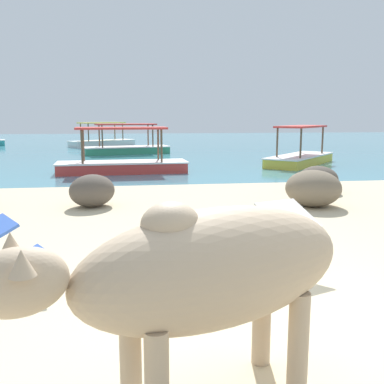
# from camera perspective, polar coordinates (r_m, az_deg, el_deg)

# --- Properties ---
(sand_beach) EXTENTS (18.00, 14.00, 0.04)m
(sand_beach) POSITION_cam_1_polar(r_m,az_deg,el_deg) (3.56, 10.02, -16.64)
(sand_beach) COLOR beige
(sand_beach) RESTS_ON ground
(water_surface) EXTENTS (60.00, 36.00, 0.03)m
(water_surface) POSITION_cam_1_polar(r_m,az_deg,el_deg) (25.09, -5.74, 6.01)
(water_surface) COLOR teal
(water_surface) RESTS_ON ground
(cow) EXTENTS (2.02, 1.15, 1.14)m
(cow) POSITION_cam_1_polar(r_m,az_deg,el_deg) (2.35, 2.18, -10.12)
(cow) COLOR tan
(cow) RESTS_ON sand_beach
(deck_chair_near) EXTENTS (0.93, 0.83, 0.68)m
(deck_chair_near) POSITION_cam_1_polar(r_m,az_deg,el_deg) (4.19, -23.05, -7.22)
(deck_chair_near) COLOR brown
(deck_chair_near) RESTS_ON sand_beach
(deck_chair_far) EXTENTS (0.77, 0.91, 0.68)m
(deck_chair_far) POSITION_cam_1_polar(r_m,az_deg,el_deg) (4.71, 10.97, -4.79)
(deck_chair_far) COLOR brown
(deck_chair_far) RESTS_ON sand_beach
(shore_rock_large) EXTENTS (0.98, 1.04, 0.55)m
(shore_rock_large) POSITION_cam_1_polar(r_m,az_deg,el_deg) (9.54, 15.99, 1.63)
(shore_rock_large) COLOR brown
(shore_rock_large) RESTS_ON sand_beach
(shore_rock_medium) EXTENTS (1.09, 1.10, 0.57)m
(shore_rock_medium) POSITION_cam_1_polar(r_m,az_deg,el_deg) (7.85, -12.79, 0.17)
(shore_rock_medium) COLOR brown
(shore_rock_medium) RESTS_ON sand_beach
(shore_rock_flat) EXTENTS (1.20, 1.23, 0.64)m
(shore_rock_flat) POSITION_cam_1_polar(r_m,az_deg,el_deg) (7.98, 15.41, 0.47)
(shore_rock_flat) COLOR #756651
(shore_rock_flat) RESTS_ON sand_beach
(boat_green) EXTENTS (3.84, 1.94, 1.29)m
(boat_green) POSITION_cam_1_polar(r_m,az_deg,el_deg) (19.29, -8.49, 5.72)
(boat_green) COLOR #338E66
(boat_green) RESTS_ON water_surface
(boat_yellow) EXTENTS (3.30, 3.51, 1.29)m
(boat_yellow) POSITION_cam_1_polar(r_m,az_deg,el_deg) (15.17, 13.82, 4.50)
(boat_yellow) COLOR gold
(boat_yellow) RESTS_ON water_surface
(boat_white) EXTENTS (3.65, 3.09, 1.29)m
(boat_white) POSITION_cam_1_polar(r_m,az_deg,el_deg) (24.64, -11.50, 6.47)
(boat_white) COLOR white
(boat_white) RESTS_ON water_surface
(boat_red) EXTENTS (3.73, 1.35, 1.29)m
(boat_red) POSITION_cam_1_polar(r_m,az_deg,el_deg) (12.73, -9.00, 3.71)
(boat_red) COLOR #C63833
(boat_red) RESTS_ON water_surface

